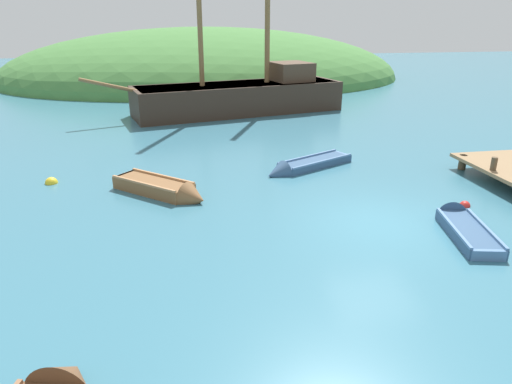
{
  "coord_description": "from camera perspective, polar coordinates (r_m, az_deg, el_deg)",
  "views": [
    {
      "loc": [
        -5.51,
        -11.07,
        5.44
      ],
      "look_at": [
        -3.13,
        2.23,
        0.29
      ],
      "focal_mm": 32.42,
      "sensor_mm": 36.0,
      "label": 1
    }
  ],
  "objects": [
    {
      "name": "rowboat_outer_left",
      "position": [
        13.75,
        23.98,
        -3.97
      ],
      "size": [
        1.55,
        3.23,
        0.87
      ],
      "rotation": [
        0.0,
        0.0,
        1.35
      ],
      "color": "#335175",
      "rests_on": "ground"
    },
    {
      "name": "shore_hill",
      "position": [
        44.79,
        -6.37,
        13.77
      ],
      "size": [
        36.25,
        25.81,
        9.13
      ],
      "primitive_type": "ellipsoid",
      "color": "#477F3D",
      "rests_on": "ground"
    },
    {
      "name": "buoy_red",
      "position": [
        15.53,
        24.35,
        -1.59
      ],
      "size": [
        0.33,
        0.33,
        0.33
      ],
      "primitive_type": "sphere",
      "color": "red",
      "rests_on": "ground"
    },
    {
      "name": "sailing_ship",
      "position": [
        28.19,
        -1.84,
        11.13
      ],
      "size": [
        15.01,
        6.15,
        12.88
      ],
      "rotation": [
        0.0,
        0.0,
        3.37
      ],
      "color": "#38281E",
      "rests_on": "ground"
    },
    {
      "name": "ground_plane",
      "position": [
        13.51,
        14.94,
        -3.62
      ],
      "size": [
        120.0,
        120.0,
        0.0
      ],
      "primitive_type": "plane",
      "color": "teal"
    },
    {
      "name": "buoy_yellow",
      "position": [
        17.58,
        -23.91,
        1.0
      ],
      "size": [
        0.43,
        0.43,
        0.43
      ],
      "primitive_type": "sphere",
      "color": "yellow",
      "rests_on": "ground"
    },
    {
      "name": "rowboat_center",
      "position": [
        15.28,
        -11.24,
        0.18
      ],
      "size": [
        3.23,
        3.08,
        0.93
      ],
      "rotation": [
        0.0,
        0.0,
        5.54
      ],
      "color": "brown",
      "rests_on": "ground"
    },
    {
      "name": "rowboat_far",
      "position": [
        17.66,
        5.87,
        3.08
      ],
      "size": [
        3.88,
        2.57,
        0.87
      ],
      "rotation": [
        0.0,
        0.0,
        3.62
      ],
      "color": "#335175",
      "rests_on": "ground"
    }
  ]
}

